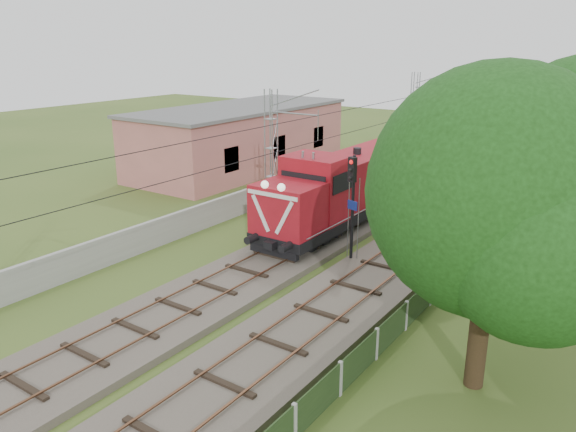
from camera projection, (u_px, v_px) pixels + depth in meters
The scene contains 10 objects.
ground at pixel (149, 330), 21.27m from camera, with size 140.00×140.00×0.00m, color #3F5821.
track_main at pixel (261, 267), 26.71m from camera, with size 4.20×70.00×0.45m.
track_side at pixel (455, 217), 34.20m from camera, with size 4.20×80.00×0.45m.
catenary at pixel (272, 162), 31.07m from camera, with size 3.31×70.00×8.00m.
boundary_wall at pixel (225, 208), 33.99m from camera, with size 0.25×40.00×1.50m, color #9E9E99.
station_building at pixel (241, 137), 47.45m from camera, with size 8.40×20.40×5.22m.
fence at pixel (376, 344), 19.11m from camera, with size 0.12×32.00×1.20m.
locomotive at pixel (360, 181), 33.85m from camera, with size 3.21×18.32×4.65m.
signal_post at pixel (352, 191), 26.37m from camera, with size 0.58×0.46×5.40m.
tree_a at pixel (498, 195), 15.94m from camera, with size 7.76×7.39×10.06m.
Camera 1 is at (15.14, -12.63, 10.50)m, focal length 35.00 mm.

